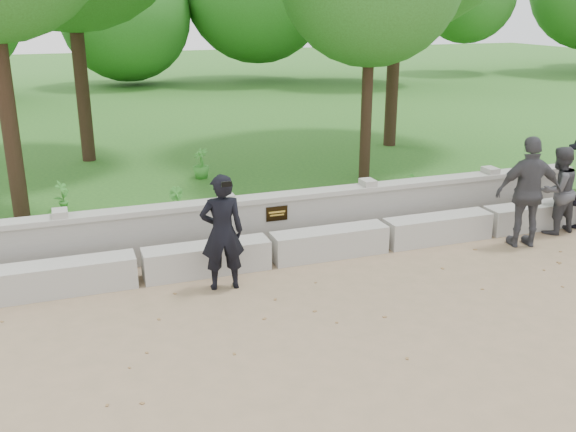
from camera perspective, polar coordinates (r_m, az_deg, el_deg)
name	(u,v)px	position (r m, az deg, el deg)	size (l,w,h in m)	color
ground	(316,317)	(8.41, 2.55, -8.97)	(80.00, 80.00, 0.00)	#8E7457
lawn	(153,125)	(21.42, -11.90, 7.94)	(40.00, 22.00, 0.25)	#265720
concrete_bench	(270,250)	(9.94, -1.58, -3.08)	(11.90, 0.45, 0.45)	#AAA8A1
parapet_wall	(257,222)	(10.49, -2.79, -0.54)	(12.50, 0.35, 0.90)	#A09E97
man_main	(222,232)	(8.95, -5.87, -1.45)	(0.65, 0.58, 1.68)	black
visitor_left	(558,190)	(12.10, 22.85, 2.12)	(0.82, 0.67, 1.55)	#3B3B40
visitor_right	(529,192)	(11.20, 20.61, 1.99)	(1.17, 0.72, 1.85)	#3E3E43
shrub_a	(62,195)	(12.43, -19.41, 1.75)	(0.29, 0.20, 0.55)	#3B8D30
shrub_b	(177,203)	(11.45, -9.82, 1.17)	(0.30, 0.24, 0.55)	#3B8D30
shrub_c	(419,189)	(12.46, 11.60, 2.39)	(0.47, 0.41, 0.52)	#3B8D30
shrub_d	(201,163)	(14.01, -7.76, 4.65)	(0.37, 0.33, 0.65)	#3B8D30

